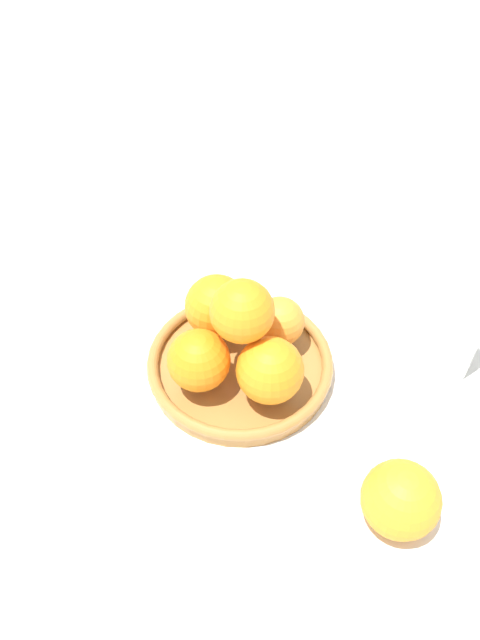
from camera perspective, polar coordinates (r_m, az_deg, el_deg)
name	(u,v)px	position (r m, az deg, el deg)	size (l,w,h in m)	color
ground_plane	(240,371)	(0.81, 0.00, -4.68)	(4.00, 4.00, 0.00)	silver
fruit_bowl	(240,364)	(0.80, 0.00, -4.05)	(0.24, 0.24, 0.03)	#A57238
orange_pile	(238,334)	(0.75, -0.21, -1.30)	(0.18, 0.19, 0.14)	orange
stray_orange	(401,500)	(0.69, 14.47, -15.61)	(0.08, 0.08, 0.08)	orange
drinking_glass	(449,338)	(0.82, 18.61, -1.58)	(0.07, 0.07, 0.10)	silver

